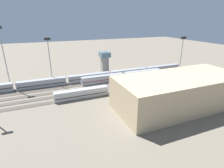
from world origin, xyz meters
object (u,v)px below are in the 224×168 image
Objects in this scene: train_on_track_1 at (123,76)px; light_mast_3 at (181,55)px; train_on_track_4 at (132,86)px; light_mast_2 at (3,51)px; control_tower at (105,61)px; light_mast_0 at (49,55)px; train_on_track_0 at (89,77)px; maintenance_shed at (179,91)px.

light_mast_3 reaches higher than train_on_track_1.
train_on_track_4 is 2.46× the size of light_mast_2.
light_mast_2 is 53.54m from control_tower.
train_on_track_1 is 40.09m from light_mast_0.
train_on_track_0 is 23.39m from light_mast_0.
train_on_track_0 is 25.13m from train_on_track_4.
train_on_track_1 is at bearing -38.99° from light_mast_3.
light_mast_0 is (37.13, -7.17, 13.32)m from train_on_track_1.
light_mast_3 is (-59.29, 25.11, 0.31)m from light_mast_0.
train_on_track_0 is at bearing 174.39° from light_mast_2.
light_mast_2 reaches higher than maintenance_shed.
maintenance_shed is at bearing 48.50° from light_mast_3.
light_mast_3 is at bearing 150.27° from train_on_track_0.
train_on_track_0 is at bearing -29.73° from light_mast_3.
train_on_track_1 is at bearing 164.49° from train_on_track_0.
train_on_track_1 is 15.26m from train_on_track_4.
train_on_track_0 is 18.69m from control_tower.
train_on_track_0 is at bearing -15.51° from train_on_track_1.
light_mast_3 is at bearing -131.50° from maintenance_shed.
train_on_track_4 is 5.56× the size of control_tower.
control_tower is at bearing -74.37° from train_on_track_1.
train_on_track_1 is (-18.02, 5.00, -0.00)m from train_on_track_0.
light_mast_3 is 26.22m from maintenance_shed.
control_tower reaches higher than train_on_track_1.
light_mast_2 is at bearing -23.88° from train_on_track_4.
light_mast_2 is at bearing -35.73° from maintenance_shed.
train_on_track_4 is 32.47m from control_tower.
train_on_track_1 is 2.00× the size of light_mast_0.
light_mast_0 is 61.88m from maintenance_shed.
maintenance_shed is (-8.81, 21.21, 4.00)m from train_on_track_4.
maintenance_shed is (-6.01, 36.21, 3.99)m from train_on_track_1.
light_mast_3 is 1.88× the size of control_tower.
light_mast_0 is at bearing -32.85° from train_on_track_4.
train_on_track_4 is 3.03× the size of light_mast_0.
maintenance_shed is (-62.54, 44.99, -12.33)m from light_mast_2.
light_mast_3 is at bearing 157.05° from light_mast_0.
light_mast_3 is 0.49× the size of maintenance_shed.
light_mast_0 is 0.81× the size of light_mast_2.
train_on_track_1 is 3.68× the size of control_tower.
maintenance_shed is at bearing 112.56° from train_on_track_4.
light_mast_0 is (19.11, -2.17, 13.31)m from train_on_track_0.
light_mast_3 is (-24.97, 2.95, 13.64)m from train_on_track_4.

